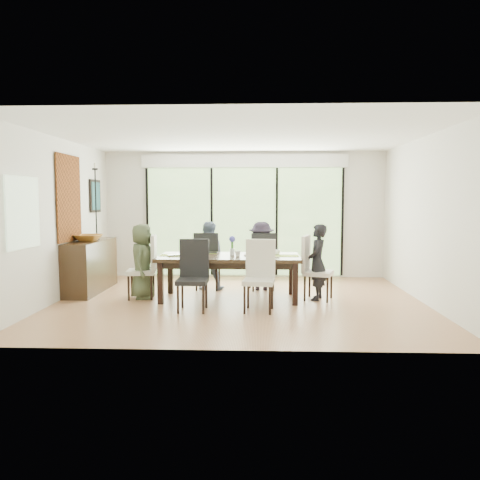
{
  "coord_description": "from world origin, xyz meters",
  "views": [
    {
      "loc": [
        0.31,
        -7.59,
        1.69
      ],
      "look_at": [
        0.0,
        0.25,
        1.0
      ],
      "focal_mm": 35.0,
      "sensor_mm": 36.0,
      "label": 1
    }
  ],
  "objects_px": {
    "sideboard": "(91,266)",
    "bowl": "(88,238)",
    "cup_b": "(238,254)",
    "person_left_end": "(142,261)",
    "vase": "(232,252)",
    "chair_left_end": "(141,267)",
    "laptop": "(178,255)",
    "chair_far_right": "(261,261)",
    "person_far_left": "(208,256)",
    "chair_near_left": "(192,275)",
    "table_top": "(229,257)",
    "chair_near_right": "(259,276)",
    "cup_a": "(189,252)",
    "chair_right_end": "(318,268)",
    "cup_c": "(276,252)",
    "person_far_right": "(261,256)",
    "chair_far_left": "(208,260)",
    "person_right_end": "(317,262)"
  },
  "relations": [
    {
      "from": "table_top",
      "to": "person_far_left",
      "type": "xyz_separation_m",
      "value": [
        -0.45,
        0.83,
        -0.07
      ]
    },
    {
      "from": "cup_c",
      "to": "chair_right_end",
      "type": "bearing_deg",
      "value": -8.13
    },
    {
      "from": "vase",
      "to": "cup_c",
      "type": "bearing_deg",
      "value": 3.81
    },
    {
      "from": "person_far_right",
      "to": "vase",
      "type": "relative_size",
      "value": 10.75
    },
    {
      "from": "laptop",
      "to": "chair_far_right",
      "type": "bearing_deg",
      "value": 5.44
    },
    {
      "from": "chair_right_end",
      "to": "chair_near_left",
      "type": "xyz_separation_m",
      "value": [
        -2.0,
        -0.87,
        0.0
      ]
    },
    {
      "from": "chair_left_end",
      "to": "cup_c",
      "type": "xyz_separation_m",
      "value": [
        2.3,
        0.1,
        0.24
      ]
    },
    {
      "from": "chair_near_left",
      "to": "chair_near_right",
      "type": "bearing_deg",
      "value": 0.59
    },
    {
      "from": "person_left_end",
      "to": "person_far_right",
      "type": "xyz_separation_m",
      "value": [
        2.03,
        0.83,
        0.0
      ]
    },
    {
      "from": "bowl",
      "to": "person_far_right",
      "type": "bearing_deg",
      "value": 6.41
    },
    {
      "from": "table_top",
      "to": "chair_near_right",
      "type": "xyz_separation_m",
      "value": [
        0.5,
        -0.87,
        -0.17
      ]
    },
    {
      "from": "laptop",
      "to": "sideboard",
      "type": "relative_size",
      "value": 0.2
    },
    {
      "from": "chair_right_end",
      "to": "cup_b",
      "type": "height_order",
      "value": "chair_right_end"
    },
    {
      "from": "chair_far_right",
      "to": "vase",
      "type": "xyz_separation_m",
      "value": [
        -0.5,
        -0.8,
        0.26
      ]
    },
    {
      "from": "person_far_left",
      "to": "vase",
      "type": "distance_m",
      "value": 0.94
    },
    {
      "from": "sideboard",
      "to": "cup_b",
      "type": "bearing_deg",
      "value": -13.97
    },
    {
      "from": "person_far_left",
      "to": "person_far_right",
      "type": "relative_size",
      "value": 1.0
    },
    {
      "from": "chair_near_right",
      "to": "laptop",
      "type": "xyz_separation_m",
      "value": [
        -1.35,
        0.77,
        0.21
      ]
    },
    {
      "from": "chair_left_end",
      "to": "person_left_end",
      "type": "distance_m",
      "value": 0.1
    },
    {
      "from": "chair_right_end",
      "to": "cup_c",
      "type": "height_order",
      "value": "chair_right_end"
    },
    {
      "from": "person_left_end",
      "to": "vase",
      "type": "height_order",
      "value": "person_left_end"
    },
    {
      "from": "cup_a",
      "to": "table_top",
      "type": "bearing_deg",
      "value": -12.09
    },
    {
      "from": "person_right_end",
      "to": "person_left_end",
      "type": "bearing_deg",
      "value": -75.82
    },
    {
      "from": "chair_far_left",
      "to": "chair_right_end",
      "type": "bearing_deg",
      "value": 159.48
    },
    {
      "from": "sideboard",
      "to": "bowl",
      "type": "height_order",
      "value": "bowl"
    },
    {
      "from": "chair_far_right",
      "to": "person_far_left",
      "type": "bearing_deg",
      "value": -9.16
    },
    {
      "from": "chair_near_left",
      "to": "bowl",
      "type": "relative_size",
      "value": 2.2
    },
    {
      "from": "cup_a",
      "to": "cup_b",
      "type": "distance_m",
      "value": 0.89
    },
    {
      "from": "cup_b",
      "to": "person_far_left",
      "type": "bearing_deg",
      "value": 122.83
    },
    {
      "from": "chair_left_end",
      "to": "chair_far_right",
      "type": "xyz_separation_m",
      "value": [
        2.05,
        0.85,
        0.0
      ]
    },
    {
      "from": "chair_left_end",
      "to": "cup_a",
      "type": "distance_m",
      "value": 0.85
    },
    {
      "from": "vase",
      "to": "cup_a",
      "type": "distance_m",
      "value": 0.76
    },
    {
      "from": "chair_left_end",
      "to": "chair_far_right",
      "type": "bearing_deg",
      "value": 105.24
    },
    {
      "from": "person_left_end",
      "to": "vase",
      "type": "bearing_deg",
      "value": -88.29
    },
    {
      "from": "chair_right_end",
      "to": "person_far_left",
      "type": "distance_m",
      "value": 2.12
    },
    {
      "from": "laptop",
      "to": "cup_c",
      "type": "distance_m",
      "value": 1.66
    },
    {
      "from": "person_left_end",
      "to": "bowl",
      "type": "bearing_deg",
      "value": 66.28
    },
    {
      "from": "person_right_end",
      "to": "vase",
      "type": "bearing_deg",
      "value": -77.82
    },
    {
      "from": "sideboard",
      "to": "table_top",
      "type": "bearing_deg",
      "value": -12.65
    },
    {
      "from": "vase",
      "to": "laptop",
      "type": "height_order",
      "value": "vase"
    },
    {
      "from": "laptop",
      "to": "person_far_left",
      "type": "bearing_deg",
      "value": 38.01
    },
    {
      "from": "table_top",
      "to": "chair_far_right",
      "type": "distance_m",
      "value": 1.03
    },
    {
      "from": "bowl",
      "to": "cup_a",
      "type": "bearing_deg",
      "value": -9.92
    },
    {
      "from": "cup_a",
      "to": "cup_b",
      "type": "xyz_separation_m",
      "value": [
        0.85,
        -0.25,
        -0.0
      ]
    },
    {
      "from": "chair_left_end",
      "to": "laptop",
      "type": "distance_m",
      "value": 0.69
    },
    {
      "from": "chair_right_end",
      "to": "person_far_left",
      "type": "xyz_separation_m",
      "value": [
        -1.95,
        0.83,
        0.09
      ]
    },
    {
      "from": "person_far_right",
      "to": "chair_far_right",
      "type": "bearing_deg",
      "value": -90.85
    },
    {
      "from": "chair_near_left",
      "to": "bowl",
      "type": "bearing_deg",
      "value": 147.61
    },
    {
      "from": "chair_right_end",
      "to": "chair_far_left",
      "type": "distance_m",
      "value": 2.13
    },
    {
      "from": "laptop",
      "to": "sideboard",
      "type": "bearing_deg",
      "value": 129.84
    }
  ]
}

